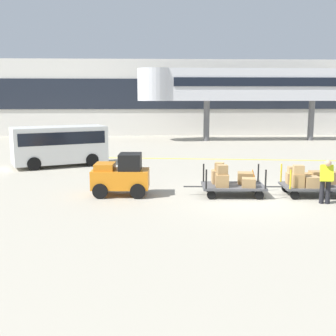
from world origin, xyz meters
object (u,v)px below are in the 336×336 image
baggage_cart_lead (231,181)px  shuttle_van (59,143)px  baggage_handler (326,179)px  baggage_tug (121,176)px  baggage_cart_middle (311,181)px  safety_cone_near (252,175)px

baggage_cart_lead → shuttle_van: shuttle_van is taller
baggage_handler → shuttle_van: (-10.84, 8.54, 0.37)m
baggage_cart_lead → baggage_handler: baggage_handler is taller
baggage_tug → baggage_handler: 7.26m
baggage_cart_middle → safety_cone_near: 3.13m
baggage_cart_middle → shuttle_van: size_ratio=0.59×
baggage_tug → baggage_cart_lead: 4.11m
baggage_cart_lead → baggage_cart_middle: bearing=-3.0°
baggage_tug → baggage_cart_lead: size_ratio=0.71×
baggage_tug → baggage_cart_middle: size_ratio=0.71×
baggage_cart_middle → safety_cone_near: bearing=119.4°
shuttle_van → safety_cone_near: size_ratio=9.38×
baggage_tug → baggage_cart_middle: bearing=-2.6°
baggage_cart_middle → baggage_handler: size_ratio=1.94×
baggage_handler → shuttle_van: size_ratio=0.30×
baggage_handler → shuttle_van: bearing=141.7°
baggage_cart_middle → baggage_cart_lead: bearing=177.0°
shuttle_van → safety_cone_near: (9.28, -4.57, -0.96)m
baggage_cart_middle → shuttle_van: bearing=146.0°
safety_cone_near → baggage_handler: bearing=-68.7°
shuttle_van → safety_cone_near: shuttle_van is taller
baggage_handler → safety_cone_near: 4.31m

